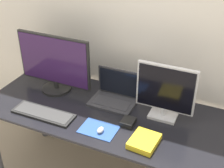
# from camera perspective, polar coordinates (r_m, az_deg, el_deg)

# --- Properties ---
(wall_back) EXTENTS (7.00, 0.05, 2.50)m
(wall_back) POSITION_cam_1_polar(r_m,az_deg,el_deg) (2.27, 4.50, 11.57)
(wall_back) COLOR silver
(wall_back) RESTS_ON ground_plane
(desk) EXTENTS (1.83, 0.73, 0.72)m
(desk) POSITION_cam_1_polar(r_m,az_deg,el_deg) (2.23, -0.07, -7.56)
(desk) COLOR black
(desk) RESTS_ON ground_plane
(monitor_left) EXTENTS (0.59, 0.22, 0.45)m
(monitor_left) POSITION_cam_1_polar(r_m,az_deg,el_deg) (2.35, -10.53, 3.64)
(monitor_left) COLOR black
(monitor_left) RESTS_ON desk
(monitor_right) EXTENTS (0.39, 0.13, 0.39)m
(monitor_right) POSITION_cam_1_polar(r_m,az_deg,el_deg) (2.05, 9.74, -1.43)
(monitor_right) COLOR silver
(monitor_right) RESTS_ON desk
(laptop) EXTENTS (0.32, 0.22, 0.23)m
(laptop) POSITION_cam_1_polar(r_m,az_deg,el_deg) (2.26, 0.55, -1.87)
(laptop) COLOR #333338
(laptop) RESTS_ON desk
(keyboard) EXTENTS (0.45, 0.15, 0.02)m
(keyboard) POSITION_cam_1_polar(r_m,az_deg,el_deg) (2.19, -12.42, -5.27)
(keyboard) COLOR black
(keyboard) RESTS_ON desk
(mousepad) EXTENTS (0.24, 0.17, 0.00)m
(mousepad) POSITION_cam_1_polar(r_m,az_deg,el_deg) (2.02, -2.46, -8.28)
(mousepad) COLOR #2D519E
(mousepad) RESTS_ON desk
(mouse) EXTENTS (0.04, 0.06, 0.03)m
(mouse) POSITION_cam_1_polar(r_m,az_deg,el_deg) (1.98, -2.12, -8.41)
(mouse) COLOR silver
(mouse) RESTS_ON mousepad
(book) EXTENTS (0.17, 0.20, 0.04)m
(book) POSITION_cam_1_polar(r_m,az_deg,el_deg) (1.91, 5.90, -10.36)
(book) COLOR yellow
(book) RESTS_ON desk
(power_brick) EXTENTS (0.08, 0.10, 0.03)m
(power_brick) POSITION_cam_1_polar(r_m,az_deg,el_deg) (2.05, 2.97, -6.96)
(power_brick) COLOR black
(power_brick) RESTS_ON desk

